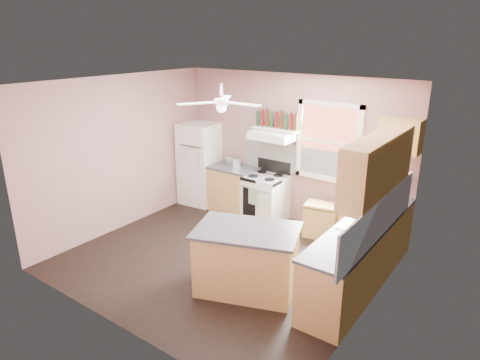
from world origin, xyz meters
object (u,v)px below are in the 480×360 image
Objects in this scene: toaster at (233,162)px; cart at (320,222)px; stove at (265,198)px; island at (247,261)px; refrigerator at (200,164)px.

toaster is 0.52× the size of cart.
toaster is 0.33× the size of stove.
stove is (0.78, -0.04, -0.56)m from toaster.
toaster is at bearing 179.76° from stove.
stove is 2.38m from island.
island is at bearing -43.85° from refrigerator.
cart is at bearing -5.92° from refrigerator.
refrigerator reaches higher than toaster.
toaster is 2.90m from island.
stove reaches higher than cart.
stove is at bearing -4.37° from refrigerator.
toaster is 2.07m from cart.
stove is 0.67× the size of island.
island is (1.07, -2.13, 0.00)m from stove.
cart is at bearing 17.86° from toaster.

